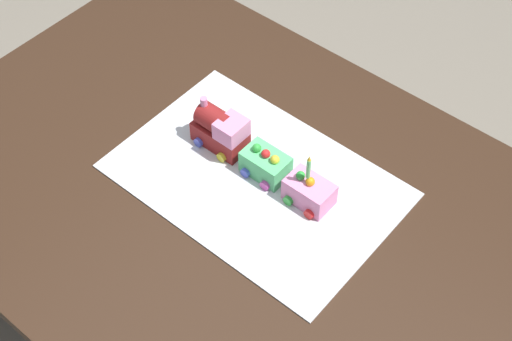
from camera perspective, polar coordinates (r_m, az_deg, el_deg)
dining_table at (r=1.72m, az=-2.30°, el=-3.46°), size 1.40×1.00×0.74m
cake_board at (r=1.64m, az=0.00°, el=-0.72°), size 0.60×0.40×0.00m
cake_locomotive at (r=1.67m, az=-2.69°, el=3.06°), size 0.14×0.08×0.12m
cake_car_caboose_mint_green at (r=1.63m, az=0.73°, el=0.50°), size 0.10×0.08×0.07m
cake_car_flatbed_bubblegum at (r=1.58m, az=4.01°, el=-1.59°), size 0.10×0.08×0.07m
birthday_candle at (r=1.53m, az=3.97°, el=0.26°), size 0.01×0.01×0.06m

